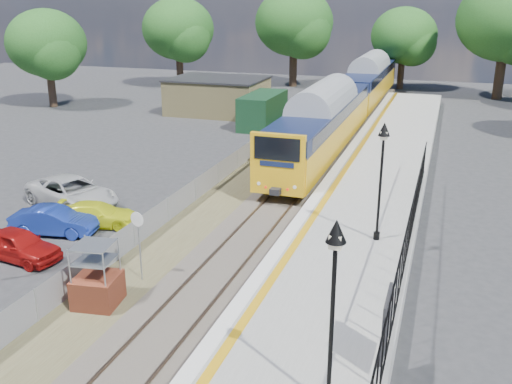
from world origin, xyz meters
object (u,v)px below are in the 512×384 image
at_px(victorian_lamp_north, 382,154).
at_px(car_white, 72,193).
at_px(victorian_lamp_south, 334,273).
at_px(brick_plinth, 96,276).
at_px(car_red, 19,245).
at_px(train, 351,96).
at_px(speed_sign, 139,235).
at_px(car_blue, 54,221).
at_px(car_yellow, 97,214).

height_order(victorian_lamp_north, car_white, victorian_lamp_north).
distance_m(victorian_lamp_south, brick_plinth, 9.76).
bearing_deg(car_red, train, -7.39).
distance_m(speed_sign, car_white, 9.26).
bearing_deg(car_red, car_blue, 14.82).
bearing_deg(speed_sign, car_blue, 163.70).
bearing_deg(brick_plinth, victorian_lamp_north, 37.81).
relative_size(speed_sign, car_red, 0.74).
height_order(victorian_lamp_north, brick_plinth, victorian_lamp_north).
height_order(speed_sign, car_white, speed_sign).
bearing_deg(train, brick_plinth, -95.49).
bearing_deg(car_blue, car_white, 12.22).
distance_m(car_red, car_yellow, 4.10).
bearing_deg(brick_plinth, car_red, 157.29).
distance_m(victorian_lamp_south, victorian_lamp_north, 10.00).
bearing_deg(train, car_yellow, -105.71).
bearing_deg(speed_sign, car_red, -172.49).
xyz_separation_m(victorian_lamp_south, car_white, (-15.10, 11.38, -3.57)).
bearing_deg(car_blue, train, -27.97).
bearing_deg(brick_plinth, car_white, 130.20).
relative_size(car_red, car_blue, 0.98).
bearing_deg(victorian_lamp_south, train, 99.01).
distance_m(victorian_lamp_south, train, 35.18).
bearing_deg(car_white, brick_plinth, -119.97).
relative_size(train, car_white, 7.81).
distance_m(car_yellow, car_white, 3.10).
bearing_deg(car_blue, speed_sign, -125.47).
relative_size(victorian_lamp_north, car_blue, 1.24).
bearing_deg(victorian_lamp_north, car_blue, -172.48).
distance_m(brick_plinth, car_yellow, 7.32).
relative_size(victorian_lamp_south, car_red, 1.27).
bearing_deg(car_white, car_blue, -137.30).
bearing_deg(victorian_lamp_south, car_white, 142.99).
xyz_separation_m(car_red, car_white, (-1.65, 5.75, 0.11)).
bearing_deg(car_red, brick_plinth, -104.78).
relative_size(victorian_lamp_north, car_yellow, 1.24).
relative_size(brick_plinth, car_white, 0.43).
bearing_deg(car_white, speed_sign, -109.60).
xyz_separation_m(victorian_lamp_south, train, (-5.50, 34.69, -1.96)).
height_order(brick_plinth, car_blue, brick_plinth).
relative_size(train, brick_plinth, 18.14).
relative_size(car_red, car_white, 0.69).
height_order(brick_plinth, car_white, brick_plinth).
bearing_deg(car_blue, car_yellow, -50.98).
bearing_deg(car_blue, car_red, 176.25).
distance_m(victorian_lamp_south, car_red, 15.04).
xyz_separation_m(victorian_lamp_north, car_white, (-14.90, 1.38, -3.57)).
bearing_deg(car_red, victorian_lamp_south, -104.82).
distance_m(speed_sign, car_yellow, 6.26).
xyz_separation_m(victorian_lamp_south, car_red, (-13.45, 5.64, -3.68)).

